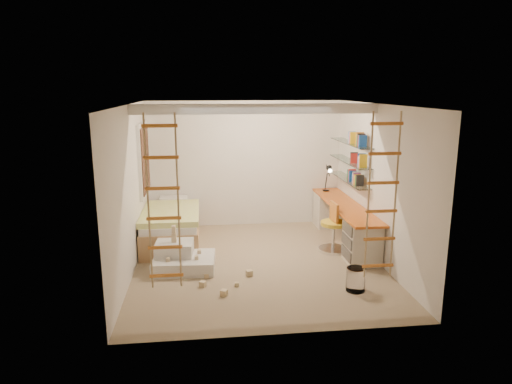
{
  "coord_description": "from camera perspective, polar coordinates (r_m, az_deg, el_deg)",
  "views": [
    {
      "loc": [
        -0.87,
        -7.08,
        2.85
      ],
      "look_at": [
        0.0,
        0.3,
        1.15
      ],
      "focal_mm": 32.0,
      "sensor_mm": 36.0,
      "label": 1
    }
  ],
  "objects": [
    {
      "name": "window_frame",
      "position": [
        8.74,
        -13.91,
        3.97
      ],
      "size": [
        0.06,
        1.15,
        1.35
      ],
      "primitive_type": "cube",
      "color": "white",
      "rests_on": "wall_left"
    },
    {
      "name": "rope_ladder_right",
      "position": [
        5.92,
        15.48,
        -0.62
      ],
      "size": [
        0.41,
        0.04,
        2.13
      ],
      "primitive_type": null,
      "color": "#C57121",
      "rests_on": "ceiling"
    },
    {
      "name": "ceiling_beam",
      "position": [
        7.43,
        0.0,
        10.35
      ],
      "size": [
        4.0,
        0.18,
        0.16
      ],
      "primitive_type": "cube",
      "color": "white",
      "rests_on": "ceiling"
    },
    {
      "name": "rope_ladder_left",
      "position": [
        5.51,
        -11.52,
        -1.41
      ],
      "size": [
        0.41,
        0.04,
        2.13
      ],
      "primitive_type": null,
      "color": "orange",
      "rests_on": "ceiling"
    },
    {
      "name": "shelves",
      "position": [
        8.76,
        11.62,
        3.76
      ],
      "size": [
        0.25,
        1.8,
        0.71
      ],
      "color": "white",
      "rests_on": "wall_right"
    },
    {
      "name": "bed",
      "position": [
        8.7,
        -10.48,
        -4.17
      ],
      "size": [
        1.02,
        2.0,
        0.69
      ],
      "color": "#AD7F51",
      "rests_on": "floor"
    },
    {
      "name": "floor",
      "position": [
        7.68,
        0.27,
        -8.9
      ],
      "size": [
        4.5,
        4.5,
        0.0
      ],
      "primitive_type": "plane",
      "color": "#9E8566",
      "rests_on": "ground"
    },
    {
      "name": "books",
      "position": [
        8.74,
        11.65,
        4.44
      ],
      "size": [
        0.14,
        0.7,
        0.92
      ],
      "color": "#262626",
      "rests_on": "shelves"
    },
    {
      "name": "waste_bin",
      "position": [
        6.8,
        12.37,
        -10.62
      ],
      "size": [
        0.28,
        0.28,
        0.35
      ],
      "primitive_type": "cylinder",
      "color": "white",
      "rests_on": "floor"
    },
    {
      "name": "window_blind",
      "position": [
        8.74,
        -13.65,
        3.98
      ],
      "size": [
        0.02,
        1.0,
        1.2
      ],
      "primitive_type": "cube",
      "color": "#4C2D1E",
      "rests_on": "window_frame"
    },
    {
      "name": "desk",
      "position": [
        8.7,
        10.88,
        -3.67
      ],
      "size": [
        0.56,
        2.8,
        0.75
      ],
      "color": "#D45E18",
      "rests_on": "floor"
    },
    {
      "name": "swivel_chair",
      "position": [
        8.23,
        9.66,
        -5.14
      ],
      "size": [
        0.56,
        0.56,
        0.89
      ],
      "color": "gold",
      "rests_on": "floor"
    },
    {
      "name": "toy_blocks",
      "position": [
        7.17,
        -7.13,
        -8.44
      ],
      "size": [
        1.32,
        1.23,
        0.7
      ],
      "color": "#CCB284",
      "rests_on": "floor"
    },
    {
      "name": "task_lamp",
      "position": [
        9.41,
        9.06,
        2.25
      ],
      "size": [
        0.14,
        0.36,
        0.57
      ],
      "color": "black",
      "rests_on": "desk"
    },
    {
      "name": "play_platform",
      "position": [
        7.5,
        -9.3,
        -8.24
      ],
      "size": [
        1.01,
        0.81,
        0.43
      ],
      "color": "silver",
      "rests_on": "floor"
    }
  ]
}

